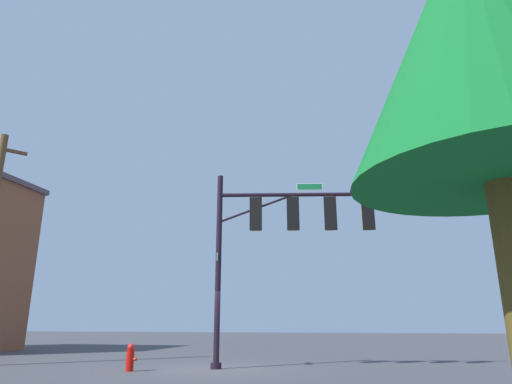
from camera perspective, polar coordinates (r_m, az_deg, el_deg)
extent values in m
plane|color=#424247|center=(15.85, -5.13, -21.54)|extent=(120.00, 120.00, 0.00)
cylinder|color=black|center=(15.90, -4.82, -9.48)|extent=(0.20, 0.20, 6.68)
cylinder|color=black|center=(15.84, -5.12, -21.18)|extent=(0.36, 0.36, 0.20)
cylinder|color=black|center=(16.36, 5.82, -0.34)|extent=(5.86, 1.35, 0.14)
cylinder|color=black|center=(16.19, 0.08, -2.09)|extent=(2.67, 0.63, 1.07)
cube|color=yellow|center=(16.13, 0.02, -2.95)|extent=(0.38, 0.41, 1.10)
cube|color=black|center=(15.94, -0.03, -2.78)|extent=(0.44, 0.11, 1.22)
sphere|color=#FF2018|center=(16.41, 0.06, -1.96)|extent=(0.22, 0.22, 0.22)
cylinder|color=yellow|center=(16.48, 0.08, -1.84)|extent=(0.25, 0.18, 0.23)
sphere|color=#855607|center=(16.33, 0.07, -3.11)|extent=(0.22, 0.22, 0.22)
cylinder|color=yellow|center=(16.40, 0.08, -2.99)|extent=(0.25, 0.18, 0.23)
sphere|color=#0B621E|center=(16.25, 0.07, -4.28)|extent=(0.22, 0.22, 0.22)
cylinder|color=yellow|center=(16.32, 0.08, -4.15)|extent=(0.25, 0.18, 0.23)
cube|color=yellow|center=(16.15, 4.73, -2.91)|extent=(0.38, 0.41, 1.10)
cube|color=black|center=(15.96, 4.74, -2.74)|extent=(0.44, 0.12, 1.22)
sphere|color=#FF2018|center=(16.43, 4.69, -1.92)|extent=(0.22, 0.22, 0.22)
cylinder|color=yellow|center=(16.50, 4.68, -1.80)|extent=(0.25, 0.18, 0.23)
sphere|color=#855607|center=(16.35, 4.71, -3.07)|extent=(0.22, 0.22, 0.22)
cylinder|color=yellow|center=(16.41, 4.70, -2.95)|extent=(0.25, 0.18, 0.23)
sphere|color=#0B621E|center=(16.27, 4.74, -4.24)|extent=(0.22, 0.22, 0.22)
cylinder|color=yellow|center=(16.34, 4.73, -4.11)|extent=(0.25, 0.18, 0.23)
cube|color=yellow|center=(16.28, 9.39, -2.85)|extent=(0.38, 0.41, 1.10)
cube|color=black|center=(16.08, 9.46, -2.68)|extent=(0.44, 0.11, 1.22)
sphere|color=#FF2018|center=(16.55, 9.28, -1.87)|extent=(0.22, 0.22, 0.22)
cylinder|color=yellow|center=(16.62, 9.25, -1.75)|extent=(0.25, 0.18, 0.23)
sphere|color=#855607|center=(16.47, 9.33, -3.01)|extent=(0.22, 0.22, 0.22)
cylinder|color=yellow|center=(16.54, 9.30, -2.89)|extent=(0.25, 0.18, 0.23)
sphere|color=#0B621E|center=(16.40, 9.38, -4.17)|extent=(0.22, 0.22, 0.22)
cylinder|color=yellow|center=(16.47, 9.36, -4.04)|extent=(0.25, 0.18, 0.23)
cube|color=yellow|center=(16.51, 13.96, -2.77)|extent=(0.38, 0.41, 1.10)
cube|color=black|center=(16.32, 14.09, -2.61)|extent=(0.44, 0.12, 1.22)
sphere|color=#FF2018|center=(16.78, 13.75, -1.81)|extent=(0.22, 0.22, 0.22)
cylinder|color=yellow|center=(16.85, 13.70, -1.69)|extent=(0.25, 0.18, 0.23)
sphere|color=#855607|center=(16.70, 13.83, -2.93)|extent=(0.22, 0.22, 0.22)
cylinder|color=yellow|center=(16.77, 13.78, -2.82)|extent=(0.25, 0.18, 0.23)
sphere|color=#0B621E|center=(16.63, 13.91, -4.07)|extent=(0.22, 0.22, 0.22)
cylinder|color=yellow|center=(16.69, 13.86, -3.95)|extent=(0.25, 0.18, 0.23)
cube|color=white|center=(16.47, 6.83, 0.67)|extent=(0.92, 0.21, 0.26)
cube|color=#146C36|center=(16.47, 6.83, 0.67)|extent=(0.89, 0.21, 0.22)
cube|color=white|center=(15.94, -4.80, -8.40)|extent=(0.21, 0.92, 0.26)
cube|color=#147634|center=(15.94, -4.80, -8.40)|extent=(0.21, 0.89, 0.22)
cube|color=brown|center=(20.49, -29.58, 4.77)|extent=(1.20, 1.49, 0.12)
cylinder|color=red|center=(15.54, -15.75, -19.94)|extent=(0.24, 0.24, 0.65)
sphere|color=red|center=(15.51, -15.63, -18.49)|extent=(0.22, 0.22, 0.22)
cylinder|color=red|center=(15.47, -15.22, -19.87)|extent=(0.12, 0.10, 0.10)
cone|color=#126B29|center=(7.20, 26.59, 17.10)|extent=(3.75, 3.75, 4.16)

